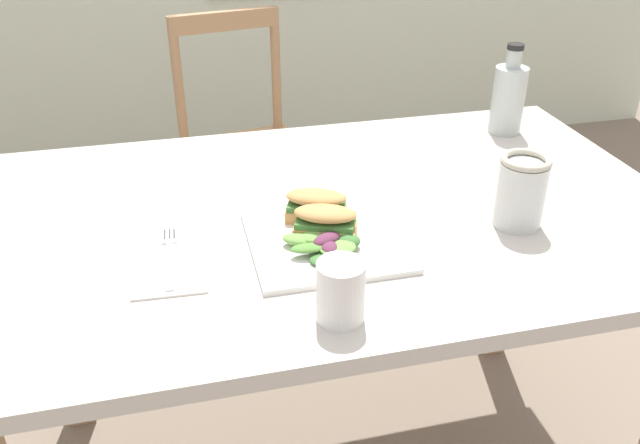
{
  "coord_description": "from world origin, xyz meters",
  "views": [
    {
      "loc": [
        -0.42,
        -1.0,
        1.34
      ],
      "look_at": [
        -0.19,
        -0.02,
        0.76
      ],
      "focal_mm": 37.28,
      "sensor_mm": 36.0,
      "label": 1
    }
  ],
  "objects_px": {
    "dining_table": "(330,264)",
    "mason_jar_iced_tea": "(521,195)",
    "sandwich_half_front": "(325,221)",
    "fork_on_napkin": "(170,253)",
    "bottle_cold_brew": "(508,102)",
    "plate_lunch": "(326,241)",
    "chair_wooden_far": "(245,149)",
    "cup_extra_side": "(341,292)",
    "sandwich_half_back": "(316,205)"
  },
  "relations": [
    {
      "from": "dining_table",
      "to": "plate_lunch",
      "type": "distance_m",
      "value": 0.18
    },
    {
      "from": "plate_lunch",
      "to": "cup_extra_side",
      "type": "xyz_separation_m",
      "value": [
        -0.03,
        -0.2,
        0.04
      ]
    },
    {
      "from": "chair_wooden_far",
      "to": "cup_extra_side",
      "type": "xyz_separation_m",
      "value": [
        -0.03,
        -1.31,
        0.34
      ]
    },
    {
      "from": "chair_wooden_far",
      "to": "mason_jar_iced_tea",
      "type": "height_order",
      "value": "mason_jar_iced_tea"
    },
    {
      "from": "chair_wooden_far",
      "to": "sandwich_half_front",
      "type": "relative_size",
      "value": 7.26
    },
    {
      "from": "dining_table",
      "to": "cup_extra_side",
      "type": "distance_m",
      "value": 0.37
    },
    {
      "from": "sandwich_half_back",
      "to": "bottle_cold_brew",
      "type": "xyz_separation_m",
      "value": [
        0.53,
        0.32,
        0.04
      ]
    },
    {
      "from": "chair_wooden_far",
      "to": "cup_extra_side",
      "type": "distance_m",
      "value": 1.35
    },
    {
      "from": "fork_on_napkin",
      "to": "dining_table",
      "type": "bearing_deg",
      "value": 17.65
    },
    {
      "from": "chair_wooden_far",
      "to": "fork_on_napkin",
      "type": "distance_m",
      "value": 1.15
    },
    {
      "from": "sandwich_half_front",
      "to": "chair_wooden_far",
      "type": "bearing_deg",
      "value": 90.07
    },
    {
      "from": "fork_on_napkin",
      "to": "mason_jar_iced_tea",
      "type": "relative_size",
      "value": 1.41
    },
    {
      "from": "dining_table",
      "to": "sandwich_half_back",
      "type": "bearing_deg",
      "value": -128.94
    },
    {
      "from": "dining_table",
      "to": "cup_extra_side",
      "type": "xyz_separation_m",
      "value": [
        -0.07,
        -0.32,
        0.17
      ]
    },
    {
      "from": "plate_lunch",
      "to": "mason_jar_iced_tea",
      "type": "bearing_deg",
      "value": -2.62
    },
    {
      "from": "bottle_cold_brew",
      "to": "sandwich_half_back",
      "type": "bearing_deg",
      "value": -149.0
    },
    {
      "from": "plate_lunch",
      "to": "cup_extra_side",
      "type": "height_order",
      "value": "cup_extra_side"
    },
    {
      "from": "sandwich_half_back",
      "to": "plate_lunch",
      "type": "bearing_deg",
      "value": -90.35
    },
    {
      "from": "dining_table",
      "to": "sandwich_half_front",
      "type": "relative_size",
      "value": 11.05
    },
    {
      "from": "fork_on_napkin",
      "to": "bottle_cold_brew",
      "type": "xyz_separation_m",
      "value": [
        0.79,
        0.37,
        0.07
      ]
    },
    {
      "from": "bottle_cold_brew",
      "to": "mason_jar_iced_tea",
      "type": "xyz_separation_m",
      "value": [
        -0.18,
        -0.41,
        -0.01
      ]
    },
    {
      "from": "sandwich_half_back",
      "to": "fork_on_napkin",
      "type": "xyz_separation_m",
      "value": [
        -0.26,
        -0.05,
        -0.03
      ]
    },
    {
      "from": "mason_jar_iced_tea",
      "to": "plate_lunch",
      "type": "bearing_deg",
      "value": 177.38
    },
    {
      "from": "plate_lunch",
      "to": "chair_wooden_far",
      "type": "bearing_deg",
      "value": 89.98
    },
    {
      "from": "sandwich_half_front",
      "to": "cup_extra_side",
      "type": "relative_size",
      "value": 1.28
    },
    {
      "from": "sandwich_half_front",
      "to": "fork_on_napkin",
      "type": "height_order",
      "value": "sandwich_half_front"
    },
    {
      "from": "plate_lunch",
      "to": "bottle_cold_brew",
      "type": "bearing_deg",
      "value": 36.21
    },
    {
      "from": "bottle_cold_brew",
      "to": "mason_jar_iced_tea",
      "type": "bearing_deg",
      "value": -114.37
    },
    {
      "from": "dining_table",
      "to": "plate_lunch",
      "type": "relative_size",
      "value": 5.14
    },
    {
      "from": "dining_table",
      "to": "mason_jar_iced_tea",
      "type": "height_order",
      "value": "mason_jar_iced_tea"
    },
    {
      "from": "sandwich_half_back",
      "to": "cup_extra_side",
      "type": "distance_m",
      "value": 0.28
    },
    {
      "from": "chair_wooden_far",
      "to": "bottle_cold_brew",
      "type": "bearing_deg",
      "value": -53.09
    },
    {
      "from": "sandwich_half_front",
      "to": "mason_jar_iced_tea",
      "type": "bearing_deg",
      "value": -4.1
    },
    {
      "from": "chair_wooden_far",
      "to": "sandwich_half_front",
      "type": "height_order",
      "value": "chair_wooden_far"
    },
    {
      "from": "sandwich_half_front",
      "to": "sandwich_half_back",
      "type": "relative_size",
      "value": 1.0
    },
    {
      "from": "dining_table",
      "to": "bottle_cold_brew",
      "type": "distance_m",
      "value": 0.6
    },
    {
      "from": "dining_table",
      "to": "sandwich_half_front",
      "type": "xyz_separation_m",
      "value": [
        -0.04,
        -0.11,
        0.16
      ]
    },
    {
      "from": "dining_table",
      "to": "chair_wooden_far",
      "type": "distance_m",
      "value": 1.0
    },
    {
      "from": "chair_wooden_far",
      "to": "bottle_cold_brew",
      "type": "distance_m",
      "value": 0.96
    },
    {
      "from": "mason_jar_iced_tea",
      "to": "sandwich_half_back",
      "type": "bearing_deg",
      "value": 166.1
    },
    {
      "from": "bottle_cold_brew",
      "to": "cup_extra_side",
      "type": "bearing_deg",
      "value": -133.42
    },
    {
      "from": "dining_table",
      "to": "fork_on_napkin",
      "type": "distance_m",
      "value": 0.34
    },
    {
      "from": "chair_wooden_far",
      "to": "cup_extra_side",
      "type": "bearing_deg",
      "value": -91.31
    },
    {
      "from": "dining_table",
      "to": "sandwich_half_front",
      "type": "bearing_deg",
      "value": -109.13
    },
    {
      "from": "plate_lunch",
      "to": "bottle_cold_brew",
      "type": "xyz_separation_m",
      "value": [
        0.53,
        0.39,
        0.07
      ]
    },
    {
      "from": "dining_table",
      "to": "bottle_cold_brew",
      "type": "height_order",
      "value": "bottle_cold_brew"
    },
    {
      "from": "plate_lunch",
      "to": "sandwich_half_back",
      "type": "relative_size",
      "value": 2.15
    },
    {
      "from": "sandwich_half_back",
      "to": "bottle_cold_brew",
      "type": "bearing_deg",
      "value": 31.0
    },
    {
      "from": "dining_table",
      "to": "mason_jar_iced_tea",
      "type": "xyz_separation_m",
      "value": [
        0.31,
        -0.14,
        0.18
      ]
    },
    {
      "from": "sandwich_half_front",
      "to": "mason_jar_iced_tea",
      "type": "distance_m",
      "value": 0.35
    }
  ]
}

